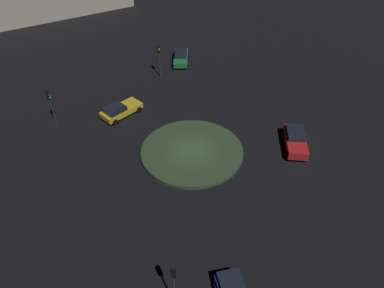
{
  "coord_description": "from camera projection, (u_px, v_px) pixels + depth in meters",
  "views": [
    {
      "loc": [
        26.42,
        -2.51,
        23.0
      ],
      "look_at": [
        0.0,
        0.0,
        1.06
      ],
      "focal_mm": 35.12,
      "sensor_mm": 36.0,
      "label": 1
    }
  ],
  "objects": [
    {
      "name": "ground_plane",
      "position": [
        192.0,
        153.0,
        35.11
      ],
      "size": [
        115.69,
        115.69,
        0.0
      ],
      "primitive_type": "plane",
      "color": "black"
    },
    {
      "name": "roundabout_island",
      "position": [
        192.0,
        151.0,
        35.01
      ],
      "size": [
        9.55,
        9.55,
        0.32
      ],
      "primitive_type": "cylinder",
      "color": "#2D4228",
      "rests_on": "ground_plane"
    },
    {
      "name": "car_green",
      "position": [
        181.0,
        57.0,
        48.58
      ],
      "size": [
        4.6,
        2.37,
        1.44
      ],
      "rotation": [
        0.0,
        0.0,
        6.17
      ],
      "color": "#1E7238",
      "rests_on": "ground_plane"
    },
    {
      "name": "car_yellow",
      "position": [
        120.0,
        110.0,
        39.3
      ],
      "size": [
        4.24,
        4.53,
        1.35
      ],
      "rotation": [
        0.0,
        0.0,
        2.27
      ],
      "color": "gold",
      "rests_on": "ground_plane"
    },
    {
      "name": "car_red",
      "position": [
        295.0,
        140.0,
        35.29
      ],
      "size": [
        4.79,
        2.71,
        1.51
      ],
      "rotation": [
        0.0,
        0.0,
        -0.18
      ],
      "color": "red",
      "rests_on": "ground_plane"
    },
    {
      "name": "traffic_light_west",
      "position": [
        159.0,
        55.0,
        44.31
      ],
      "size": [
        0.38,
        0.33,
        4.1
      ],
      "rotation": [
        0.0,
        0.0,
        0.17
      ],
      "color": "#2D2D2D",
      "rests_on": "ground_plane"
    },
    {
      "name": "traffic_light_east",
      "position": [
        174.0,
        279.0,
        21.82
      ],
      "size": [
        0.38,
        0.33,
        4.25
      ],
      "rotation": [
        0.0,
        0.0,
        2.97
      ],
      "color": "#2D2D2D",
      "rests_on": "ground_plane"
    },
    {
      "name": "traffic_light_southwest",
      "position": [
        50.0,
        101.0,
        36.65
      ],
      "size": [
        0.36,
        0.39,
        4.03
      ],
      "rotation": [
        0.0,
        0.0,
        1.17
      ],
      "color": "#2D2D2D",
      "rests_on": "ground_plane"
    }
  ]
}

